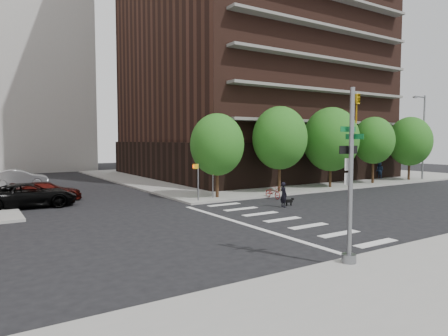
# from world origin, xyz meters

# --- Properties ---
(ground) EXTENTS (120.00, 120.00, 0.00)m
(ground) POSITION_xyz_m (0.00, 0.00, 0.00)
(ground) COLOR black
(ground) RESTS_ON ground
(sidewalk_ne) EXTENTS (39.00, 33.00, 0.15)m
(sidewalk_ne) POSITION_xyz_m (20.50, 23.50, 0.07)
(sidewalk_ne) COLOR gray
(sidewalk_ne) RESTS_ON ground
(crosswalk) EXTENTS (3.85, 13.00, 0.01)m
(crosswalk) POSITION_xyz_m (2.21, -0.00, 0.01)
(crosswalk) COLOR silver
(crosswalk) RESTS_ON ground
(apartment_tower) EXTENTS (26.65, 25.50, 45.00)m
(apartment_tower) POSITION_xyz_m (18.00, 24.00, 20.91)
(apartment_tower) COLOR black
(apartment_tower) RESTS_ON sidewalk_ne
(tree_a) EXTENTS (4.00, 4.00, 5.90)m
(tree_a) POSITION_xyz_m (4.00, 8.50, 4.04)
(tree_a) COLOR #301E11
(tree_a) RESTS_ON sidewalk_ne
(tree_b) EXTENTS (4.50, 4.50, 6.65)m
(tree_b) POSITION_xyz_m (10.00, 8.50, 4.54)
(tree_b) COLOR #301E11
(tree_b) RESTS_ON sidewalk_ne
(tree_c) EXTENTS (5.00, 5.00, 6.80)m
(tree_c) POSITION_xyz_m (16.00, 8.50, 4.45)
(tree_c) COLOR #301E11
(tree_c) RESTS_ON sidewalk_ne
(tree_d) EXTENTS (4.00, 4.00, 6.20)m
(tree_d) POSITION_xyz_m (22.00, 8.50, 4.34)
(tree_d) COLOR #301E11
(tree_d) RESTS_ON sidewalk_ne
(tree_e) EXTENTS (4.50, 4.50, 6.35)m
(tree_e) POSITION_xyz_m (28.00, 8.50, 4.25)
(tree_e) COLOR #301E11
(tree_e) RESTS_ON sidewalk_ne
(traffic_signal) EXTENTS (0.90, 0.75, 6.00)m
(traffic_signal) POSITION_xyz_m (-0.47, -7.49, 2.70)
(traffic_signal) COLOR slate
(traffic_signal) RESTS_ON sidewalk_s
(pedestrian_signal) EXTENTS (2.18, 0.67, 2.60)m
(pedestrian_signal) POSITION_xyz_m (2.32, 7.92, 1.85)
(pedestrian_signal) COLOR slate
(pedestrian_signal) RESTS_ON sidewalk_ne
(streetlamp) EXTENTS (2.14, 0.22, 9.00)m
(streetlamp) POSITION_xyz_m (29.82, 8.20, 5.29)
(streetlamp) COLOR slate
(streetlamp) RESTS_ON sidewalk_ne
(parked_car_black) EXTENTS (3.07, 5.89, 1.58)m
(parked_car_black) POSITION_xyz_m (-8.20, 11.90, 0.79)
(parked_car_black) COLOR black
(parked_car_black) RESTS_ON ground
(parked_car_maroon) EXTENTS (2.39, 4.91, 1.38)m
(parked_car_maroon) POSITION_xyz_m (-6.84, 14.27, 0.69)
(parked_car_maroon) COLOR #360A07
(parked_car_maroon) RESTS_ON ground
(parked_car_silver) EXTENTS (2.11, 5.01, 1.61)m
(parked_car_silver) POSITION_xyz_m (-7.51, 25.32, 0.80)
(parked_car_silver) COLOR #9C9FA3
(parked_car_silver) RESTS_ON ground
(scooter) EXTENTS (0.71, 1.81, 0.94)m
(scooter) POSITION_xyz_m (7.67, 6.50, 0.47)
(scooter) COLOR maroon
(scooter) RESTS_ON ground
(dog_walker) EXTENTS (0.65, 0.47, 1.65)m
(dog_walker) POSITION_xyz_m (5.76, 3.09, 0.83)
(dog_walker) COLOR black
(dog_walker) RESTS_ON ground
(dog) EXTENTS (0.60, 0.28, 0.50)m
(dog) POSITION_xyz_m (6.49, 3.35, 0.32)
(dog) COLOR black
(dog) RESTS_ON ground
(pedestrian_far) EXTENTS (0.92, 0.73, 1.83)m
(pedestrian_far) POSITION_xyz_m (26.51, 11.00, 1.06)
(pedestrian_far) COLOR navy
(pedestrian_far) RESTS_ON sidewalk_ne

